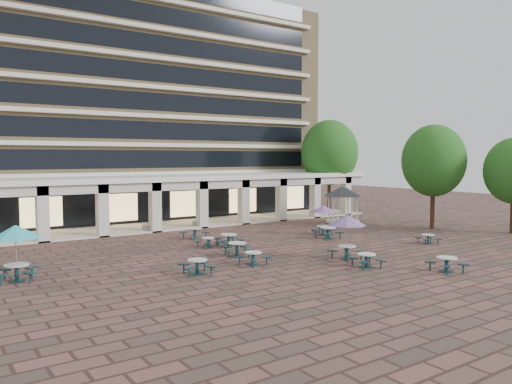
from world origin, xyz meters
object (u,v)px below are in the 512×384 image
picnic_table_0 (197,265)px  planter_left (152,224)px  picnic_table_1 (366,259)px  planter_right (202,221)px  picnic_table_2 (447,263)px  gazebo (343,195)px

picnic_table_0 → planter_left: 15.78m
picnic_table_1 → planter_right: (0.18, 19.07, 0.07)m
picnic_table_2 → planter_right: (-2.45, 22.19, 0.05)m
picnic_table_1 → picnic_table_2: picnic_table_2 is taller
planter_left → planter_right: planter_left is taller
picnic_table_1 → planter_right: size_ratio=1.30×
picnic_table_1 → gazebo: (12.38, 14.48, 2.03)m
planter_right → picnic_table_1: bearing=-90.6°
picnic_table_2 → gazebo: bearing=70.8°
picnic_table_1 → planter_left: size_ratio=1.30×
picnic_table_0 → planter_right: (8.50, 15.28, 0.06)m
picnic_table_1 → picnic_table_2: bearing=-35.2°
picnic_table_0 → picnic_table_1: (8.32, -3.79, -0.01)m
picnic_table_2 → gazebo: (9.74, 17.60, 2.02)m
picnic_table_2 → planter_right: size_ratio=1.30×
picnic_table_2 → planter_right: 22.33m
gazebo → planter_right: size_ratio=2.36×
gazebo → picnic_table_2: bearing=-119.0°
picnic_table_1 → picnic_table_2: size_ratio=1.00×
picnic_table_0 → planter_right: bearing=71.9°
gazebo → planter_right: gazebo is taller
picnic_table_0 → planter_left: planter_left is taller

